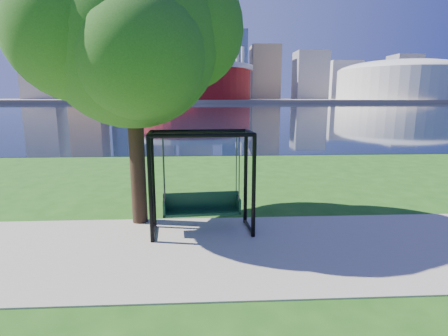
{
  "coord_description": "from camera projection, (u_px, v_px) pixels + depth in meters",
  "views": [
    {
      "loc": [
        -0.44,
        -7.59,
        3.26
      ],
      "look_at": [
        -0.04,
        0.0,
        1.73
      ],
      "focal_mm": 28.0,
      "sensor_mm": 36.0,
      "label": 1
    }
  ],
  "objects": [
    {
      "name": "path",
      "position": [
        227.0,
        249.0,
        7.61
      ],
      "size": [
        120.0,
        4.0,
        0.03
      ],
      "primitive_type": "cube",
      "color": "#9E937F",
      "rests_on": "ground"
    },
    {
      "name": "river",
      "position": [
        207.0,
        108.0,
        107.95
      ],
      "size": [
        900.0,
        180.0,
        0.02
      ],
      "primitive_type": "cube",
      "color": "black",
      "rests_on": "ground"
    },
    {
      "name": "swing",
      "position": [
        201.0,
        185.0,
        8.39
      ],
      "size": [
        2.52,
        1.26,
        2.5
      ],
      "rotation": [
        0.0,
        0.0,
        0.08
      ],
      "color": "black",
      "rests_on": "ground"
    },
    {
      "name": "arena",
      "position": [
        400.0,
        79.0,
        241.98
      ],
      "size": [
        84.0,
        84.0,
        26.56
      ],
      "color": "beige",
      "rests_on": "far_bank"
    },
    {
      "name": "ground",
      "position": [
        226.0,
        241.0,
        8.1
      ],
      "size": [
        900.0,
        900.0,
        0.0
      ],
      "primitive_type": "plane",
      "color": "#1E5114",
      "rests_on": "ground"
    },
    {
      "name": "skyline",
      "position": [
        201.0,
        61.0,
        313.43
      ],
      "size": [
        392.0,
        66.0,
        96.5
      ],
      "color": "gray",
      "rests_on": "far_bank"
    },
    {
      "name": "stadium",
      "position": [
        191.0,
        81.0,
        234.81
      ],
      "size": [
        83.0,
        83.0,
        32.0
      ],
      "color": "maroon",
      "rests_on": "far_bank"
    },
    {
      "name": "park_tree",
      "position": [
        129.0,
        34.0,
        8.4
      ],
      "size": [
        5.53,
        5.0,
        6.87
      ],
      "color": "black",
      "rests_on": "ground"
    },
    {
      "name": "far_bank",
      "position": [
        206.0,
        100.0,
        307.44
      ],
      "size": [
        900.0,
        228.0,
        2.0
      ],
      "primitive_type": "cube",
      "color": "#937F60",
      "rests_on": "ground"
    }
  ]
}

